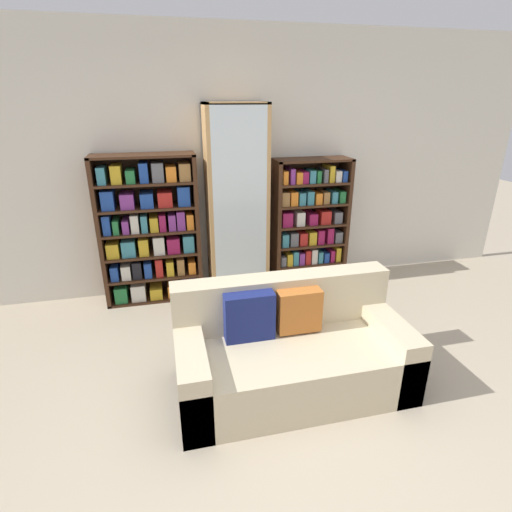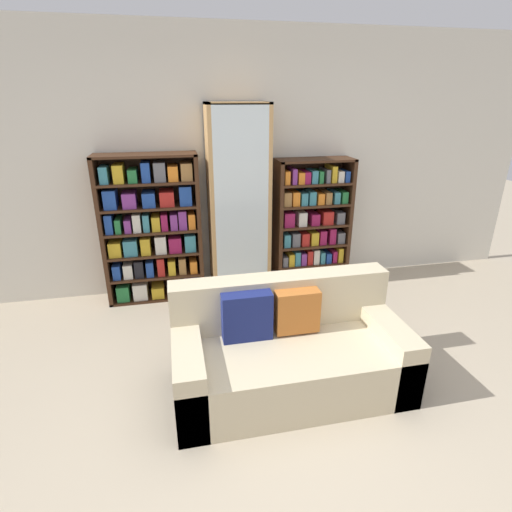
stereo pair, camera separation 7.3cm
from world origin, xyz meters
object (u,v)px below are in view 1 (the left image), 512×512
Objects in this scene: display_cabinet at (237,203)px; wine_bottle at (281,296)px; bookshelf_right at (309,226)px; couch at (290,352)px; bookshelf_left at (151,232)px.

display_cabinet is 1.06m from wine_bottle.
couch is at bearing -114.03° from bookshelf_right.
bookshelf_right is 4.05× the size of wine_bottle.
bookshelf_left is (-0.97, 1.68, 0.46)m from couch.
display_cabinet is at bearing 122.48° from wine_bottle.
couch is 4.73× the size of wine_bottle.
bookshelf_left is 4.33× the size of wine_bottle.
wine_bottle is at bearing -57.52° from display_cabinet.
wine_bottle is (0.34, -0.54, -0.85)m from display_cabinet.
bookshelf_right is (1.72, 0.00, -0.06)m from bookshelf_left.
display_cabinet is at bearing 92.36° from couch.
bookshelf_right is at bearing 0.02° from bookshelf_left.
bookshelf_left is at bearing -179.98° from bookshelf_right.
bookshelf_left is 1.49m from wine_bottle.
bookshelf_right reaches higher than wine_bottle.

